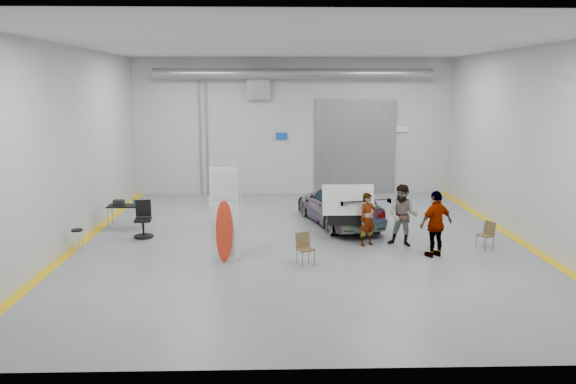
{
  "coord_description": "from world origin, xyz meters",
  "views": [
    {
      "loc": [
        -0.88,
        -16.93,
        4.83
      ],
      "look_at": [
        -0.41,
        0.47,
        1.5
      ],
      "focal_mm": 35.0,
      "sensor_mm": 36.0,
      "label": 1
    }
  ],
  "objects_px": {
    "person_a": "(368,219)",
    "person_b": "(403,215)",
    "office_chair": "(144,221)",
    "shop_stool": "(78,241)",
    "work_table": "(124,205)",
    "surfboard_display": "(225,222)",
    "folding_chair_far": "(485,241)",
    "sedan_car": "(340,205)",
    "folding_chair_near": "(306,255)",
    "person_c": "(436,224)"
  },
  "relations": [
    {
      "from": "office_chair",
      "to": "person_b",
      "type": "bearing_deg",
      "value": -14.87
    },
    {
      "from": "sedan_car",
      "to": "office_chair",
      "type": "distance_m",
      "value": 6.68
    },
    {
      "from": "person_a",
      "to": "work_table",
      "type": "bearing_deg",
      "value": 134.45
    },
    {
      "from": "office_chair",
      "to": "folding_chair_near",
      "type": "bearing_deg",
      "value": -37.17
    },
    {
      "from": "person_c",
      "to": "shop_stool",
      "type": "height_order",
      "value": "person_c"
    },
    {
      "from": "sedan_car",
      "to": "work_table",
      "type": "distance_m",
      "value": 7.44
    },
    {
      "from": "surfboard_display",
      "to": "folding_chair_far",
      "type": "xyz_separation_m",
      "value": [
        7.64,
        1.0,
        -0.88
      ]
    },
    {
      "from": "person_b",
      "to": "person_c",
      "type": "relative_size",
      "value": 0.99
    },
    {
      "from": "work_table",
      "to": "office_chair",
      "type": "relative_size",
      "value": 1.06
    },
    {
      "from": "person_c",
      "to": "surfboard_display",
      "type": "relative_size",
      "value": 0.68
    },
    {
      "from": "folding_chair_near",
      "to": "work_table",
      "type": "height_order",
      "value": "work_table"
    },
    {
      "from": "person_b",
      "to": "person_a",
      "type": "bearing_deg",
      "value": -160.19
    },
    {
      "from": "folding_chair_far",
      "to": "shop_stool",
      "type": "bearing_deg",
      "value": -119.4
    },
    {
      "from": "folding_chair_far",
      "to": "office_chair",
      "type": "height_order",
      "value": "office_chair"
    },
    {
      "from": "sedan_car",
      "to": "person_b",
      "type": "distance_m",
      "value": 3.19
    },
    {
      "from": "surfboard_display",
      "to": "folding_chair_far",
      "type": "relative_size",
      "value": 3.4
    },
    {
      "from": "folding_chair_far",
      "to": "office_chair",
      "type": "xyz_separation_m",
      "value": [
        -10.49,
        1.64,
        0.26
      ]
    },
    {
      "from": "person_b",
      "to": "work_table",
      "type": "xyz_separation_m",
      "value": [
        -9.04,
        2.49,
        -0.17
      ]
    },
    {
      "from": "sedan_car",
      "to": "person_b",
      "type": "bearing_deg",
      "value": 105.82
    },
    {
      "from": "person_a",
      "to": "surfboard_display",
      "type": "height_order",
      "value": "surfboard_display"
    },
    {
      "from": "person_a",
      "to": "person_b",
      "type": "xyz_separation_m",
      "value": [
        1.06,
        -0.07,
        0.13
      ]
    },
    {
      "from": "person_c",
      "to": "surfboard_display",
      "type": "xyz_separation_m",
      "value": [
        -5.94,
        -0.3,
        0.18
      ]
    },
    {
      "from": "person_b",
      "to": "folding_chair_near",
      "type": "distance_m",
      "value": 3.61
    },
    {
      "from": "person_a",
      "to": "person_b",
      "type": "height_order",
      "value": "person_b"
    },
    {
      "from": "shop_stool",
      "to": "work_table",
      "type": "xyz_separation_m",
      "value": [
        0.64,
        2.88,
        0.44
      ]
    },
    {
      "from": "person_b",
      "to": "surfboard_display",
      "type": "height_order",
      "value": "surfboard_display"
    },
    {
      "from": "person_a",
      "to": "surfboard_display",
      "type": "relative_size",
      "value": 0.58
    },
    {
      "from": "sedan_car",
      "to": "person_c",
      "type": "bearing_deg",
      "value": 106.14
    },
    {
      "from": "surfboard_display",
      "to": "work_table",
      "type": "relative_size",
      "value": 2.27
    },
    {
      "from": "surfboard_display",
      "to": "work_table",
      "type": "xyz_separation_m",
      "value": [
        -3.78,
        3.9,
        -0.36
      ]
    },
    {
      "from": "person_b",
      "to": "shop_stool",
      "type": "height_order",
      "value": "person_b"
    },
    {
      "from": "sedan_car",
      "to": "surfboard_display",
      "type": "relative_size",
      "value": 1.7
    },
    {
      "from": "person_a",
      "to": "person_c",
      "type": "distance_m",
      "value": 2.12
    },
    {
      "from": "sedan_car",
      "to": "work_table",
      "type": "bearing_deg",
      "value": -12.38
    },
    {
      "from": "sedan_car",
      "to": "shop_stool",
      "type": "distance_m",
      "value": 8.67
    },
    {
      "from": "person_a",
      "to": "person_c",
      "type": "height_order",
      "value": "person_c"
    },
    {
      "from": "sedan_car",
      "to": "shop_stool",
      "type": "bearing_deg",
      "value": 6.83
    },
    {
      "from": "surfboard_display",
      "to": "person_b",
      "type": "bearing_deg",
      "value": 20.88
    },
    {
      "from": "folding_chair_far",
      "to": "person_b",
      "type": "bearing_deg",
      "value": -129.11
    },
    {
      "from": "person_a",
      "to": "shop_stool",
      "type": "height_order",
      "value": "person_a"
    },
    {
      "from": "person_a",
      "to": "folding_chair_far",
      "type": "relative_size",
      "value": 1.98
    },
    {
      "from": "person_b",
      "to": "office_chair",
      "type": "xyz_separation_m",
      "value": [
        -8.11,
        1.22,
        -0.43
      ]
    },
    {
      "from": "folding_chair_far",
      "to": "person_a",
      "type": "bearing_deg",
      "value": -127.32
    },
    {
      "from": "folding_chair_far",
      "to": "office_chair",
      "type": "relative_size",
      "value": 0.71
    },
    {
      "from": "person_b",
      "to": "shop_stool",
      "type": "distance_m",
      "value": 9.7
    },
    {
      "from": "person_a",
      "to": "shop_stool",
      "type": "distance_m",
      "value": 8.64
    },
    {
      "from": "person_c",
      "to": "shop_stool",
      "type": "relative_size",
      "value": 2.83
    },
    {
      "from": "surfboard_display",
      "to": "work_table",
      "type": "bearing_deg",
      "value": 139.89
    },
    {
      "from": "person_b",
      "to": "work_table",
      "type": "height_order",
      "value": "person_b"
    },
    {
      "from": "person_c",
      "to": "folding_chair_near",
      "type": "distance_m",
      "value": 3.86
    }
  ]
}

